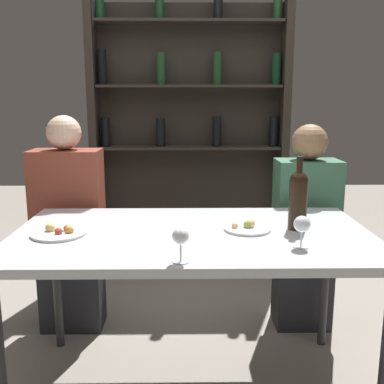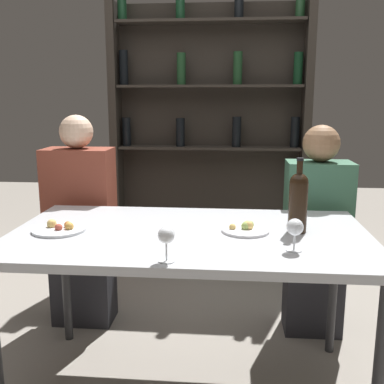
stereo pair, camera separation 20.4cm
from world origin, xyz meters
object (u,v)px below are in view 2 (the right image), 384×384
wine_glass_1 (166,237)px  seated_person_left (81,228)px  wine_glass_0 (295,228)px  wine_bottle (298,200)px  food_plate_1 (246,229)px  food_plate_0 (60,229)px  seated_person_right (316,237)px

wine_glass_1 → seated_person_left: (-0.65, 0.96, -0.27)m
wine_glass_0 → seated_person_left: (-1.11, 0.81, -0.26)m
wine_glass_0 → wine_glass_1: size_ratio=0.99×
wine_glass_0 → wine_bottle: bearing=79.8°
food_plate_1 → food_plate_0: bearing=-175.7°
wine_glass_0 → food_plate_0: 1.01m
wine_glass_0 → wine_glass_1: bearing=-161.5°
seated_person_left → seated_person_right: size_ratio=1.04×
wine_glass_1 → seated_person_left: seated_person_left is taller
wine_bottle → food_plate_1: size_ratio=1.57×
food_plate_0 → seated_person_left: seated_person_left is taller
food_plate_0 → seated_person_left: bearing=101.2°
wine_glass_0 → food_plate_1: size_ratio=0.61×
wine_glass_0 → food_plate_0: bearing=169.8°
food_plate_1 → seated_person_right: seated_person_right is taller
wine_glass_1 → food_plate_1: bearing=53.7°
food_plate_0 → wine_glass_0: bearing=-10.2°
wine_bottle → food_plate_1: 0.26m
wine_bottle → seated_person_left: size_ratio=0.26×
wine_glass_1 → food_plate_0: size_ratio=0.55×
seated_person_right → wine_glass_0: bearing=-106.3°
seated_person_right → wine_glass_1: bearing=-126.1°
wine_bottle → wine_glass_0: wine_bottle is taller
wine_bottle → food_plate_1: bearing=-176.7°
food_plate_0 → wine_glass_1: bearing=-32.7°
wine_glass_0 → food_plate_1: 0.31m
wine_bottle → seated_person_left: seated_person_left is taller
wine_glass_1 → food_plate_1: (0.29, 0.39, -0.08)m
food_plate_1 → seated_person_left: bearing=148.7°
wine_bottle → seated_person_right: (0.19, 0.56, -0.34)m
wine_bottle → wine_glass_1: bearing=-141.4°
wine_bottle → wine_glass_0: 0.26m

